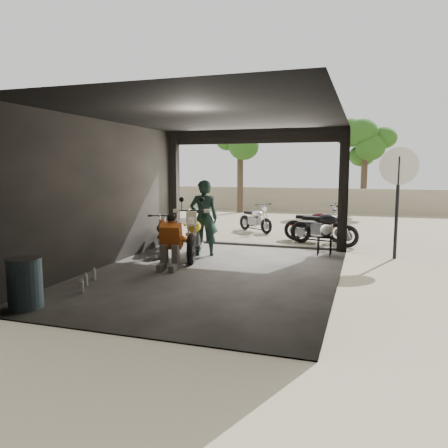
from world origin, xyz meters
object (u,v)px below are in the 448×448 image
Objects in this scene: helmet at (326,230)px; oil_drum at (25,284)px; outside_bike_c at (324,224)px; sign_post at (398,183)px; stool at (325,239)px; left_bike at (162,233)px; main_bike at (195,233)px; mechanic at (170,243)px; rider at (204,218)px; outside_bike_a at (255,217)px; outside_bike_b at (316,222)px.

oil_drum reaches higher than helmet.
outside_bike_c is 2.60m from sign_post.
left_bike is at bearing -166.92° from stool.
main_bike is at bearing -148.70° from helmet.
outside_bike_c is 1.52× the size of mechanic.
rider reaches higher than left_bike.
mechanic is at bearing -158.80° from sign_post.
sign_post is at bearing 2.03° from main_bike.
helmet is at bearing -105.54° from outside_bike_a.
outside_bike_c is 1.58m from helmet.
left_bike is at bearing 144.21° from main_bike.
outside_bike_c is at bearing 46.07° from mechanic.
outside_bike_b is 0.63m from outside_bike_c.
main_bike reaches higher than mechanic.
stool is at bearing 31.36° from mechanic.
mechanic is 0.43× the size of sign_post.
rider is 4.71m from sign_post.
outside_bike_c is at bearing -148.69° from outside_bike_b.
stool is at bearing 145.30° from helmet.
left_bike is 3.07× the size of stool.
outside_bike_a is at bearing 67.20° from outside_bike_c.
outside_bike_b is (2.21, -1.38, 0.07)m from outside_bike_a.
outside_bike_b reaches higher than outside_bike_a.
sign_post is at bearing 5.31° from stool.
main_bike reaches higher than outside_bike_c.
outside_bike_c is at bearing 133.51° from sign_post.
oil_drum is (-4.00, -5.70, -0.03)m from stool.
helmet is (2.99, 1.28, 0.02)m from main_bike.
sign_post is at bearing -15.47° from left_bike.
outside_bike_a is 5.60m from sign_post.
stool is 1.55× the size of helmet.
outside_bike_b is at bearing 127.67° from sign_post.
rider is 3.05m from stool.
sign_post is (4.66, 2.75, 1.25)m from mechanic.
main_bike reaches higher than outside_bike_b.
outside_bike_c is 0.66× the size of sign_post.
oil_drum is at bearing -117.30° from helmet.
outside_bike_c is 1.55m from stool.
sign_post is at bearing -90.68° from outside_bike_a.
sign_post is (4.49, 1.12, 0.88)m from rider.
left_bike is 4.62m from outside_bike_a.
oil_drum is (-4.04, -5.66, -0.25)m from helmet.
rider is at bearing 55.93° from main_bike.
rider is 5.86× the size of helmet.
outside_bike_b reaches higher than oil_drum.
outside_bike_b reaches higher than helmet.
sign_post reaches higher than mechanic.
oil_drum is at bearing 161.32° from outside_bike_b.
outside_bike_b is 5.35m from mechanic.
rider is (-0.19, -4.46, 0.44)m from outside_bike_a.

